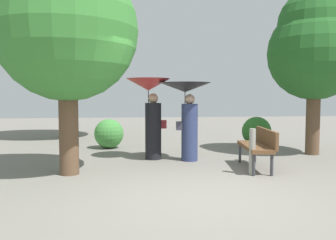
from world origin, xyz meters
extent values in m
plane|color=slate|center=(0.00, 0.00, 0.00)|extent=(40.00, 40.00, 0.00)
cylinder|color=black|center=(-0.42, 3.19, 0.67)|extent=(0.39, 0.39, 1.35)
sphere|color=tan|center=(-0.42, 3.19, 1.46)|extent=(0.24, 0.24, 0.24)
cylinder|color=#333338|center=(-0.53, 3.17, 1.26)|extent=(0.02, 0.02, 0.76)
cone|color=#B22D2D|center=(-0.53, 3.17, 1.79)|extent=(1.04, 1.04, 0.28)
cube|color=maroon|center=(-0.16, 3.22, 0.84)|extent=(0.14, 0.10, 0.20)
cylinder|color=navy|center=(0.42, 2.89, 0.67)|extent=(0.38, 0.38, 1.33)
sphere|color=tan|center=(0.42, 2.89, 1.44)|extent=(0.24, 0.24, 0.24)
cylinder|color=#333338|center=(0.30, 2.87, 1.24)|extent=(0.02, 0.02, 0.73)
cone|color=black|center=(0.30, 2.87, 1.71)|extent=(1.20, 1.20, 0.22)
cube|color=#333342|center=(0.17, 2.85, 0.82)|extent=(0.14, 0.10, 0.20)
cylinder|color=#38383D|center=(1.51, 2.51, 0.22)|extent=(0.06, 0.06, 0.44)
cylinder|color=#38383D|center=(1.85, 2.47, 0.22)|extent=(0.06, 0.06, 0.44)
cylinder|color=#38383D|center=(1.34, 1.18, 0.22)|extent=(0.06, 0.06, 0.44)
cylinder|color=#38383D|center=(1.68, 1.14, 0.22)|extent=(0.06, 0.06, 0.44)
cube|color=brown|center=(1.60, 1.82, 0.46)|extent=(0.63, 1.54, 0.08)
cube|color=brown|center=(1.84, 1.79, 0.66)|extent=(0.25, 1.50, 0.35)
cylinder|color=#4C3823|center=(-3.06, 7.77, 2.24)|extent=(0.45, 0.45, 4.49)
sphere|color=#4C9338|center=(-3.06, 7.77, 3.37)|extent=(3.79, 3.79, 3.79)
sphere|color=#4C9338|center=(-3.06, 7.77, 4.26)|extent=(3.03, 3.03, 3.03)
cylinder|color=brown|center=(3.75, 3.39, 1.74)|extent=(0.35, 0.35, 3.48)
sphere|color=#235B23|center=(3.75, 3.39, 2.61)|extent=(2.38, 2.38, 2.38)
sphere|color=#235B23|center=(3.75, 3.39, 3.30)|extent=(1.91, 1.91, 1.91)
cylinder|color=brown|center=(-2.15, 1.73, 1.84)|extent=(0.37, 0.37, 3.67)
sphere|color=#387F33|center=(-2.15, 1.73, 2.76)|extent=(2.69, 2.69, 2.69)
sphere|color=#428C3D|center=(-1.57, 5.09, 0.42)|extent=(0.85, 0.85, 0.85)
sphere|color=#2D6B28|center=(2.89, 5.09, 0.44)|extent=(0.89, 0.89, 0.89)
cylinder|color=gray|center=(1.34, 1.27, 0.45)|extent=(0.12, 0.12, 0.89)
camera|label=1|loc=(-1.02, -5.08, 1.50)|focal=37.10mm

